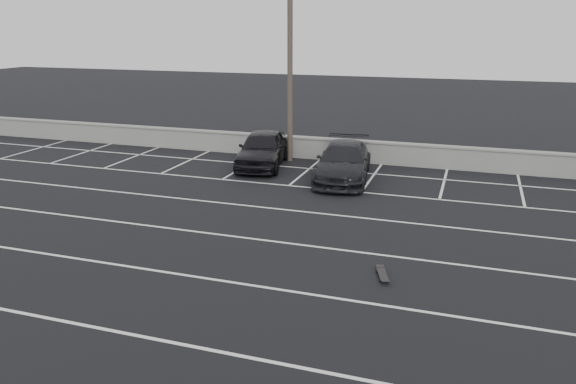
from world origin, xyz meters
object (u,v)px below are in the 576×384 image
(utility_pole, at_px, (290,61))
(skateboard, at_px, (383,274))
(car_left, at_px, (263,149))
(trash_bin, at_px, (350,158))
(car_right, at_px, (343,162))

(utility_pole, distance_m, skateboard, 14.11)
(car_left, relative_size, utility_pole, 0.52)
(skateboard, bearing_deg, car_left, 107.10)
(car_left, bearing_deg, trash_bin, 3.29)
(car_left, xyz_separation_m, car_right, (4.08, -1.07, -0.06))
(car_left, relative_size, trash_bin, 5.53)
(trash_bin, distance_m, skateboard, 11.67)
(car_right, distance_m, skateboard, 9.72)
(trash_bin, relative_size, skateboard, 1.01)
(utility_pole, distance_m, trash_bin, 5.31)
(car_right, height_order, skateboard, car_right)
(car_left, height_order, utility_pole, utility_pole)
(utility_pole, height_order, trash_bin, utility_pole)
(car_left, distance_m, trash_bin, 4.06)
(car_left, distance_m, utility_pole, 4.26)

